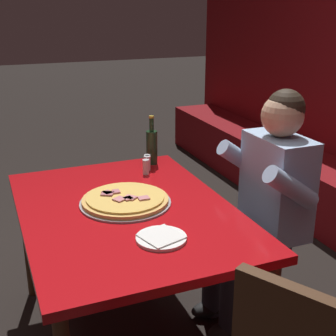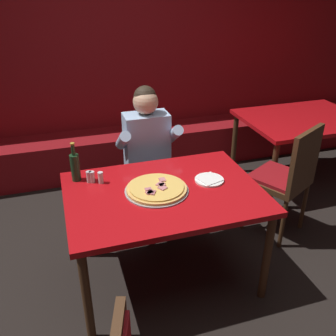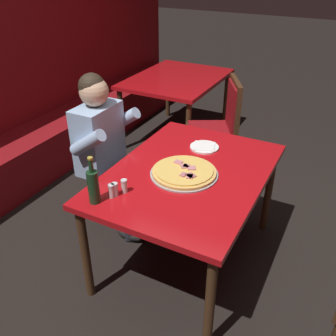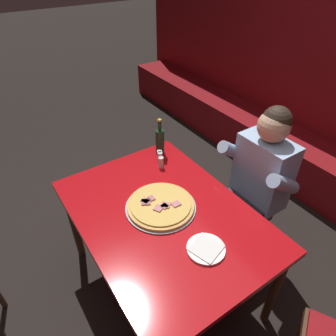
{
  "view_description": "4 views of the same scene",
  "coord_description": "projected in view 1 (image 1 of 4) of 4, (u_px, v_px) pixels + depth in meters",
  "views": [
    {
      "loc": [
        1.94,
        -0.57,
        1.67
      ],
      "look_at": [
        -0.04,
        0.23,
        0.91
      ],
      "focal_mm": 50.0,
      "sensor_mm": 36.0,
      "label": 1
    },
    {
      "loc": [
        -0.63,
        -2.12,
        2.07
      ],
      "look_at": [
        0.11,
        0.24,
        0.8
      ],
      "focal_mm": 40.0,
      "sensor_mm": 36.0,
      "label": 2
    },
    {
      "loc": [
        -1.92,
        -0.85,
        2.01
      ],
      "look_at": [
        -0.11,
        0.1,
        0.81
      ],
      "focal_mm": 40.0,
      "sensor_mm": 36.0,
      "label": 3
    },
    {
      "loc": [
        1.08,
        -0.69,
        2.08
      ],
      "look_at": [
        -0.22,
        0.18,
        0.88
      ],
      "focal_mm": 32.0,
      "sensor_mm": 36.0,
      "label": 4
    }
  ],
  "objects": [
    {
      "name": "shaker_parmesan",
      "position": [
        147.0,
        163.0,
        2.7
      ],
      "size": [
        0.04,
        0.04,
        0.09
      ],
      "color": "silver",
      "rests_on": "main_dining_table"
    },
    {
      "name": "shaker_oregano",
      "position": [
        147.0,
        164.0,
        2.68
      ],
      "size": [
        0.04,
        0.04,
        0.09
      ],
      "color": "silver",
      "rests_on": "main_dining_table"
    },
    {
      "name": "pizza",
      "position": [
        125.0,
        200.0,
        2.24
      ],
      "size": [
        0.44,
        0.44,
        0.05
      ],
      "color": "#9E9EA3",
      "rests_on": "main_dining_table"
    },
    {
      "name": "diner_seated_blue_shirt",
      "position": [
        262.0,
        201.0,
        2.39
      ],
      "size": [
        0.53,
        0.53,
        1.27
      ],
      "color": "black",
      "rests_on": "ground_plane"
    },
    {
      "name": "shaker_red_pepper_flakes",
      "position": [
        146.0,
        168.0,
        2.62
      ],
      "size": [
        0.04,
        0.04,
        0.09
      ],
      "color": "silver",
      "rests_on": "main_dining_table"
    },
    {
      "name": "plate_white_paper",
      "position": [
        161.0,
        238.0,
        1.9
      ],
      "size": [
        0.21,
        0.21,
        0.02
      ],
      "color": "white",
      "rests_on": "main_dining_table"
    },
    {
      "name": "beer_bottle",
      "position": [
        152.0,
        146.0,
        2.77
      ],
      "size": [
        0.07,
        0.07,
        0.29
      ],
      "color": "#19381E",
      "rests_on": "main_dining_table"
    },
    {
      "name": "main_dining_table",
      "position": [
        127.0,
        222.0,
        2.23
      ],
      "size": [
        1.34,
        0.96,
        0.75
      ],
      "color": "#422816",
      "rests_on": "ground_plane"
    }
  ]
}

